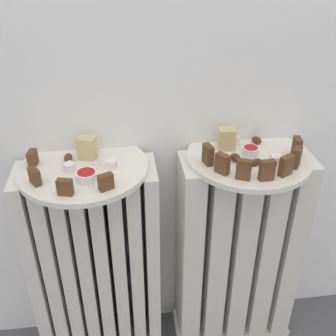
{
  "coord_description": "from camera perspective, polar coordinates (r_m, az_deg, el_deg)",
  "views": [
    {
      "loc": [
        -0.1,
        -0.49,
        1.04
      ],
      "look_at": [
        0.0,
        0.28,
        0.57
      ],
      "focal_mm": 43.66,
      "sensor_mm": 36.0,
      "label": 1
    }
  ],
  "objects": [
    {
      "name": "dark_cake_slice_left_3",
      "position": [
        0.8,
        -8.67,
        -1.94
      ],
      "size": [
        0.03,
        0.03,
        0.03
      ],
      "primitive_type": "cube",
      "rotation": [
        0.0,
        0.0,
        0.47
      ],
      "color": "#56351E",
      "rests_on": "plate_left"
    },
    {
      "name": "jam_bowl_left",
      "position": [
        0.84,
        -11.32,
        -1.03
      ],
      "size": [
        0.04,
        0.04,
        0.02
      ],
      "color": "white",
      "rests_on": "plate_left"
    },
    {
      "name": "medjool_date_right_0",
      "position": [
        0.98,
        12.26,
        3.83
      ],
      "size": [
        0.03,
        0.03,
        0.02
      ],
      "primitive_type": "ellipsoid",
      "rotation": [
        0.0,
        0.0,
        2.18
      ],
      "color": "#4C2814",
      "rests_on": "plate_right"
    },
    {
      "name": "turkish_delight_right_0",
      "position": [
        0.9,
        14.83,
        1.05
      ],
      "size": [
        0.02,
        0.02,
        0.02
      ],
      "primitive_type": "cube",
      "rotation": [
        0.0,
        0.0,
        1.52
      ],
      "color": "white",
      "rests_on": "plate_right"
    },
    {
      "name": "jam_bowl_right",
      "position": [
        0.93,
        11.45,
        2.38
      ],
      "size": [
        0.04,
        0.04,
        0.02
      ],
      "color": "white",
      "rests_on": "plate_right"
    },
    {
      "name": "medjool_date_left_0",
      "position": [
        0.91,
        -13.76,
        1.38
      ],
      "size": [
        0.02,
        0.03,
        0.02
      ],
      "primitive_type": "ellipsoid",
      "rotation": [
        0.0,
        0.0,
        1.48
      ],
      "color": "#4C2814",
      "rests_on": "plate_left"
    },
    {
      "name": "turkish_delight_right_1",
      "position": [
        0.97,
        9.16,
        3.9
      ],
      "size": [
        0.03,
        0.03,
        0.02
      ],
      "primitive_type": "cube",
      "rotation": [
        0.0,
        0.0,
        0.27
      ],
      "color": "white",
      "rests_on": "plate_right"
    },
    {
      "name": "dark_cake_slice_left_1",
      "position": [
        0.85,
        -18.12,
        -1.14
      ],
      "size": [
        0.03,
        0.03,
        0.03
      ],
      "primitive_type": "cube",
      "rotation": [
        0.0,
        0.0,
        -1.0
      ],
      "color": "#56351E",
      "rests_on": "plate_left"
    },
    {
      "name": "dark_cake_slice_right_5",
      "position": [
        0.9,
        17.53,
        1.44
      ],
      "size": [
        0.03,
        0.03,
        0.04
      ],
      "primitive_type": "cube",
      "rotation": [
        0.0,
        0.0,
        0.95
      ],
      "color": "#56351E",
      "rests_on": "plate_right"
    },
    {
      "name": "dark_cake_slice_right_3",
      "position": [
        0.84,
        13.66,
        -0.32
      ],
      "size": [
        0.03,
        0.02,
        0.04
      ],
      "primitive_type": "cube",
      "rotation": [
        0.0,
        0.0,
        0.04
      ],
      "color": "#56351E",
      "rests_on": "plate_right"
    },
    {
      "name": "medjool_date_right_3",
      "position": [
        0.9,
        9.4,
        1.47
      ],
      "size": [
        0.03,
        0.03,
        0.02
      ],
      "primitive_type": "ellipsoid",
      "rotation": [
        0.0,
        0.0,
        2.03
      ],
      "color": "#4C2814",
      "rests_on": "plate_right"
    },
    {
      "name": "marble_cake_slice_left_0",
      "position": [
        0.91,
        -11.21,
        2.77
      ],
      "size": [
        0.04,
        0.04,
        0.05
      ],
      "primitive_type": "cube",
      "rotation": [
        0.0,
        0.0,
        -0.29
      ],
      "color": "tan",
      "rests_on": "plate_left"
    },
    {
      "name": "medjool_date_right_2",
      "position": [
        0.89,
        7.58,
        1.34
      ],
      "size": [
        0.03,
        0.03,
        0.01
      ],
      "primitive_type": "ellipsoid",
      "rotation": [
        0.0,
        0.0,
        2.19
      ],
      "color": "#4C2814",
      "rests_on": "plate_right"
    },
    {
      "name": "dark_cake_slice_right_0",
      "position": [
        0.87,
        5.61,
        1.88
      ],
      "size": [
        0.02,
        0.03,
        0.04
      ],
      "primitive_type": "cube",
      "rotation": [
        0.0,
        0.0,
        -1.33
      ],
      "color": "#56351E",
      "rests_on": "plate_right"
    },
    {
      "name": "dark_cake_slice_left_0",
      "position": [
        0.92,
        -18.39,
        1.33
      ],
      "size": [
        0.02,
        0.03,
        0.03
      ],
      "primitive_type": "cube",
      "rotation": [
        0.0,
        0.0,
        -1.74
      ],
      "color": "#56351E",
      "rests_on": "plate_left"
    },
    {
      "name": "fork",
      "position": [
        0.87,
        -10.15,
        -0.32
      ],
      "size": [
        0.03,
        0.1,
        0.0
      ],
      "color": "silver",
      "rests_on": "plate_left"
    },
    {
      "name": "radiator_right",
      "position": [
        1.11,
        9.59,
        -11.99
      ],
      "size": [
        0.32,
        0.13,
        0.58
      ],
      "color": "silver",
      "rests_on": "ground_plane"
    },
    {
      "name": "dark_cake_slice_right_1",
      "position": [
        0.84,
        7.59,
        0.59
      ],
      "size": [
        0.03,
        0.03,
        0.04
      ],
      "primitive_type": "cube",
      "rotation": [
        0.0,
        0.0,
        -0.87
      ],
      "color": "#56351E",
      "rests_on": "plate_right"
    },
    {
      "name": "plate_right",
      "position": [
        0.93,
        11.19,
        1.48
      ],
      "size": [
        0.28,
        0.28,
        0.01
      ],
      "primitive_type": "cylinder",
      "color": "silver",
      "rests_on": "radiator_right"
    },
    {
      "name": "medjool_date_right_1",
      "position": [
        0.89,
        12.13,
        0.83
      ],
      "size": [
        0.03,
        0.03,
        0.01
      ],
      "primitive_type": "ellipsoid",
      "rotation": [
        0.0,
        0.0,
        0.45
      ],
      "color": "#4C2814",
      "rests_on": "plate_right"
    },
    {
      "name": "turkish_delight_left_0",
      "position": [
        0.87,
        -7.91,
        0.58
      ],
      "size": [
        0.02,
        0.02,
        0.02
      ],
      "primitive_type": "cube",
      "rotation": [
        0.0,
        0.0,
        1.23
      ],
      "color": "white",
      "rests_on": "plate_left"
    },
    {
      "name": "dark_cake_slice_right_2",
      "position": [
        0.83,
        10.52,
        -0.22
      ],
      "size": [
        0.03,
        0.03,
        0.04
      ],
      "primitive_type": "cube",
      "rotation": [
        0.0,
        0.0,
        -0.42
      ],
      "color": "#56351E",
      "rests_on": "plate_right"
    },
    {
      "name": "turkish_delight_left_1",
      "position": [
        0.87,
        -13.61,
        0.05
      ],
      "size": [
        0.03,
        0.03,
        0.02
      ],
      "primitive_type": "cube",
      "rotation": [
        0.0,
        0.0,
        0.7
      ],
      "color": "white",
      "rests_on": "plate_left"
    },
    {
      "name": "plate_left",
      "position": [
        0.89,
        -11.68,
        -0.02
      ],
      "size": [
        0.28,
        0.28,
        0.01
      ],
      "primitive_type": "cylinder",
      "color": "silver",
      "rests_on": "radiator_left"
    },
    {
      "name": "dark_cake_slice_right_6",
      "position": [
        0.94,
        17.54,
        2.79
      ],
      "size": [
        0.02,
        0.03,
        0.04
      ],
      "primitive_type": "cube",
      "rotation": [
        0.0,
        0.0,
        1.4
      ],
      "color": "#56351E",
      "rests_on": "plate_right"
    },
    {
      "name": "medjool_date_left_1",
      "position": [
        0.96,
        -11.44,
        3.36
      ],
      "size": [
        0.03,
        0.02,
        0.02
      ],
      "primitive_type": "ellipsoid",
      "rotation": [
        0.0,
        0.0,
        0.4
      ],
      "color": "#4C2814",
      "rests_on": "plate_left"
    },
    {
      "name": "marble_cake_slice_right_0",
      "position": [
        0.94,
        8.19,
        4.05
      ],
      "size": [
        0.04,
        0.03,
        0.05
      ],
      "primitive_type": "cube",
      "rotation": [
        0.0,
        0.0,
        -0.08
      ],
      "color": "tan",
      "rests_on": "plate_right"
    },
    {
      "name": "radiator_left",
      "position": [
        1.08,
        -9.96,
        -13.7
      ],
      "size": [
        0.32,
        0.13,
        0.58
      ],
      "color": "silver",
      "rests_on": "ground_plane"
    },
    {
      "name": "dark_cake_slice_right_4",
      "position": [
        0.86,
        16.18,
        0.3
      ],
      "size": [
        0.03,
        0.03,
        0.04
      ],
      "primitive_type": "cube",
      "rotation": [
        0.0,
        0.0,
        0.49
      ],
      "color": "#56351E",
      "rests_on": "plate_right"
    },
    {
      "name": "dark_cake_slice_left_2",
      "position": [
        0.8,
        -14.2,
        -2.61
      ],
      "size": [
        0.03,
        0.02,
        0.03
      ],
      "primitive_type": "cube",
      "rotation": [
        0.0,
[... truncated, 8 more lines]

